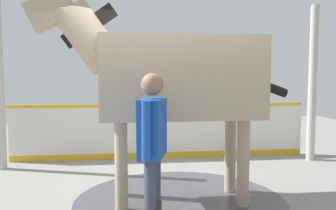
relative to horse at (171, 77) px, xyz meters
The scene contains 6 objects.
ground_plane 1.69m from the horse, 25.90° to the left, with size 16.00×16.00×0.02m, color gray.
wet_patch 1.66m from the horse, 95.63° to the right, with size 2.83×2.83×0.00m, color #4C4C54.
barrier_wall 2.73m from the horse, ahead, with size 0.66×5.86×1.10m.
roof_post_far 3.61m from the horse, 62.52° to the right, with size 0.16×0.16×3.00m, color #B7B2A8.
horse is the anchor object (origin of this frame).
handler 1.27m from the horse, 156.62° to the left, with size 0.64×0.39×1.71m.
Camera 1 is at (-4.88, 0.95, 1.71)m, focal length 38.89 mm.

